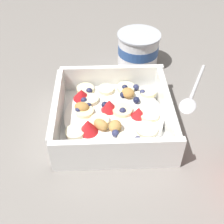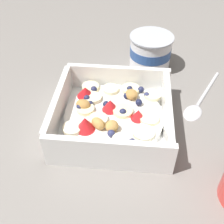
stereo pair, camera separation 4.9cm
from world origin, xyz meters
TOP-DOWN VIEW (x-y plane):
  - ground_plane at (0.00, 0.00)m, footprint 2.40×2.40m
  - fruit_bowl at (-0.00, -0.01)m, footprint 0.20×0.20m
  - spoon at (0.16, 0.05)m, footprint 0.10×0.16m
  - yogurt_cup at (0.06, 0.18)m, footprint 0.09×0.09m

SIDE VIEW (x-z plane):
  - ground_plane at x=0.00m, z-range 0.00..0.00m
  - spoon at x=0.16m, z-range 0.00..0.01m
  - fruit_bowl at x=0.00m, z-range -0.01..0.05m
  - yogurt_cup at x=0.06m, z-range 0.00..0.07m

